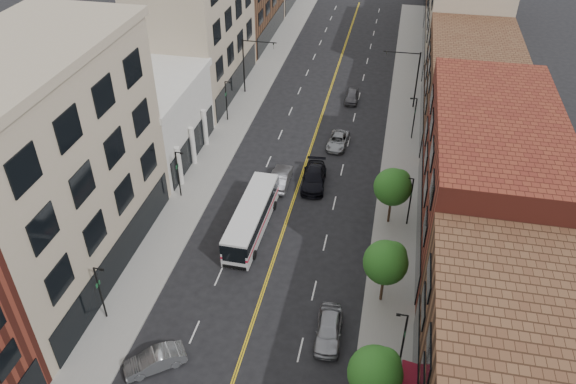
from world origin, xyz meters
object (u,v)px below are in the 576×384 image
Objects in this scene: car_angle_b at (155,360)px; car_lane_b at (338,141)px; car_lane_behind at (281,178)px; car_lane_c at (352,96)px; city_bus at (252,217)px; car_lane_a at (314,178)px; car_parked_far at (329,329)px.

car_angle_b reaches higher than car_lane_b.
car_lane_behind is 20.99m from car_lane_c.
car_lane_b is at bearing 128.92° from car_angle_b.
car_lane_a is at bearing 64.30° from city_bus.
city_bus is 7.80m from car_lane_behind.
car_lane_a is at bearing -95.99° from car_lane_b.
car_angle_b is 23.79m from car_lane_behind.
car_lane_behind is 10.01m from car_lane_b.
car_lane_c is at bearing 80.85° from car_lane_a.
car_angle_b is 0.76× the size of car_lane_a.
car_lane_b is (1.36, 8.12, -0.19)m from car_lane_a.
car_lane_behind is 0.88× the size of car_lane_a.
car_angle_b is 0.94× the size of car_lane_b.
city_bus is 13.75m from car_parked_far.
car_lane_c is at bearing 132.25° from car_angle_b.
car_lane_b is at bearing -92.16° from car_lane_c.
car_angle_b is 0.90× the size of car_parked_far.
car_lane_b is (5.63, 16.56, -0.99)m from city_bus.
car_lane_b is (-2.94, 27.28, -0.18)m from car_parked_far.
car_lane_behind is at bearing 134.39° from car_angle_b.
car_parked_far is 19.64m from car_lane_a.
car_lane_c is (8.79, 43.87, -0.02)m from car_angle_b.
car_parked_far is at bearing 111.43° from car_lane_behind.
car_lane_a reaches higher than car_lane_b.
car_lane_b is at bearing 72.35° from city_bus.
car_lane_a reaches higher than car_angle_b.
car_lane_a is at bearing 127.25° from car_angle_b.
car_lane_c is (5.96, 28.08, -0.94)m from city_bus.
car_parked_far is at bearing -81.60° from car_lane_a.
car_parked_far is 38.89m from car_lane_c.
car_lane_b is (4.66, 8.86, -0.18)m from car_lane_behind.
car_angle_b is 44.74m from car_lane_c.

